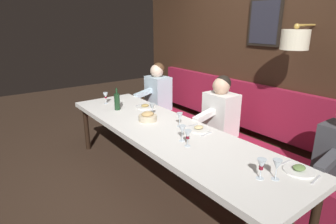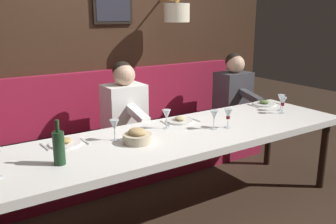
{
  "view_description": "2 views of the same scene",
  "coord_description": "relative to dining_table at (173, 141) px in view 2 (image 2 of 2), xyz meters",
  "views": [
    {
      "loc": [
        -1.69,
        -2.32,
        1.86
      ],
      "look_at": [
        0.05,
        0.02,
        0.92
      ],
      "focal_mm": 29.57,
      "sensor_mm": 36.0,
      "label": 1
    },
    {
      "loc": [
        -2.34,
        1.57,
        1.68
      ],
      "look_at": [
        0.05,
        0.02,
        0.92
      ],
      "focal_mm": 39.09,
      "sensor_mm": 36.0,
      "label": 2
    }
  ],
  "objects": [
    {
      "name": "diner_nearest",
      "position": [
        0.88,
        -1.47,
        0.13
      ],
      "size": [
        0.6,
        0.4,
        0.79
      ],
      "color": "#3D3D42",
      "rests_on": "banquette_bench"
    },
    {
      "name": "diner_near",
      "position": [
        0.88,
        0.0,
        0.13
      ],
      "size": [
        0.6,
        0.4,
        0.79
      ],
      "color": "white",
      "rests_on": "banquette_bench"
    },
    {
      "name": "bread_bowl",
      "position": [
        -0.02,
        0.34,
        0.1
      ],
      "size": [
        0.22,
        0.22,
        0.12
      ],
      "color": "beige",
      "rests_on": "dining_table"
    },
    {
      "name": "wine_glass_4",
      "position": [
        0.13,
        0.46,
        0.17
      ],
      "size": [
        0.07,
        0.07,
        0.16
      ],
      "color": "silver",
      "rests_on": "dining_table"
    },
    {
      "name": "wine_glass_5",
      "position": [
        0.17,
        -0.04,
        0.17
      ],
      "size": [
        0.07,
        0.07,
        0.16
      ],
      "color": "silver",
      "rests_on": "dining_table"
    },
    {
      "name": "wine_glass_6",
      "position": [
        -0.07,
        -0.37,
        0.17
      ],
      "size": [
        0.07,
        0.07,
        0.16
      ],
      "color": "silver",
      "rests_on": "dining_table"
    },
    {
      "name": "place_setting_1",
      "position": [
        0.3,
        -1.39,
        0.07
      ],
      "size": [
        0.24,
        0.32,
        0.05
      ],
      "color": "white",
      "rests_on": "dining_table"
    },
    {
      "name": "wine_glass_3",
      "position": [
        -0.1,
        -0.5,
        0.17
      ],
      "size": [
        0.07,
        0.07,
        0.16
      ],
      "color": "silver",
      "rests_on": "dining_table"
    },
    {
      "name": "ground_plane",
      "position": [
        0.0,
        0.0,
        -0.68
      ],
      "size": [
        12.0,
        12.0,
        0.0
      ],
      "primitive_type": "plane",
      "color": "#332319"
    },
    {
      "name": "wine_glass_1",
      "position": [
        -0.04,
        -1.27,
        0.17
      ],
      "size": [
        0.07,
        0.07,
        0.16
      ],
      "color": "silver",
      "rests_on": "dining_table"
    },
    {
      "name": "banquette_bench",
      "position": [
        0.89,
        0.0,
        -0.46
      ],
      "size": [
        0.52,
        3.5,
        0.45
      ],
      "primitive_type": "cube",
      "color": "maroon",
      "rests_on": "ground_plane"
    },
    {
      "name": "place_setting_2",
      "position": [
        0.27,
        -0.25,
        0.07
      ],
      "size": [
        0.24,
        0.32,
        0.05
      ],
      "color": "silver",
      "rests_on": "dining_table"
    },
    {
      "name": "wine_glass_0",
      "position": [
        0.05,
        -1.34,
        0.17
      ],
      "size": [
        0.07,
        0.07,
        0.16
      ],
      "color": "silver",
      "rests_on": "dining_table"
    },
    {
      "name": "dining_table",
      "position": [
        0.0,
        0.0,
        0.0
      ],
      "size": [
        0.9,
        3.3,
        0.74
      ],
      "color": "silver",
      "rests_on": "ground_plane"
    },
    {
      "name": "back_wall_panel",
      "position": [
        1.46,
        -0.01,
        0.68
      ],
      "size": [
        0.59,
        4.7,
        2.9
      ],
      "color": "#382316",
      "rests_on": "ground_plane"
    },
    {
      "name": "place_setting_0",
      "position": [
        0.24,
        0.81,
        0.07
      ],
      "size": [
        0.24,
        0.32,
        0.05
      ],
      "color": "white",
      "rests_on": "dining_table"
    },
    {
      "name": "wine_bottle",
      "position": [
        -0.11,
        0.96,
        0.17
      ],
      "size": [
        0.08,
        0.08,
        0.3
      ],
      "color": "#19381E",
      "rests_on": "dining_table"
    }
  ]
}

